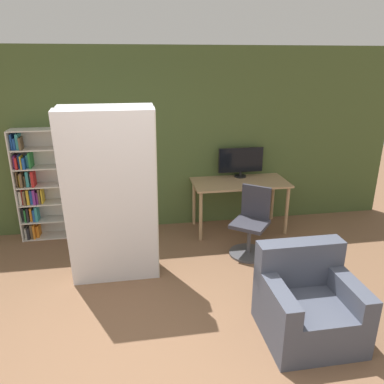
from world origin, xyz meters
TOP-DOWN VIEW (x-y plane):
  - wall_back at (0.00, 3.27)m, footprint 8.00×0.06m
  - desk at (1.45, 2.89)m, footprint 1.43×0.70m
  - monitor at (1.52, 3.13)m, footprint 0.70×0.18m
  - office_chair at (1.39, 2.12)m, footprint 0.62×0.62m
  - bookshelf at (-1.46, 3.13)m, footprint 0.81×0.29m
  - mattress_near at (-0.38, 1.67)m, footprint 1.01×0.39m
  - mattress_far at (-0.38, 1.93)m, footprint 1.01×0.29m
  - armchair at (1.43, 0.51)m, footprint 0.85×0.80m

SIDE VIEW (x-z plane):
  - armchair at x=1.43m, z-range -0.11..0.74m
  - office_chair at x=1.39m, z-range -0.09..0.83m
  - desk at x=1.45m, z-range 0.29..1.07m
  - bookshelf at x=-1.46m, z-range -0.02..1.59m
  - monitor at x=1.52m, z-range 0.80..1.26m
  - mattress_far at x=-0.38m, z-range 0.00..2.06m
  - mattress_near at x=-0.38m, z-range 0.00..2.06m
  - wall_back at x=0.00m, z-range 0.00..2.70m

